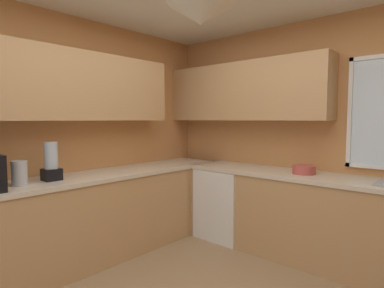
{
  "coord_description": "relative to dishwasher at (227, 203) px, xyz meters",
  "views": [
    {
      "loc": [
        1.35,
        -1.6,
        1.46
      ],
      "look_at": [
        -0.76,
        0.77,
        1.22
      ],
      "focal_mm": 29.67,
      "sensor_mm": 36.0,
      "label": 1
    }
  ],
  "objects": [
    {
      "name": "room_shell",
      "position": [
        0.55,
        -1.09,
        1.32
      ],
      "size": [
        3.88,
        3.99,
        2.62
      ],
      "color": "#C6844C",
      "rests_on": "ground_plane"
    },
    {
      "name": "kettle",
      "position": [
        -0.64,
        -2.17,
        0.58
      ],
      "size": [
        0.13,
        0.13,
        0.21
      ],
      "primitive_type": "cylinder",
      "color": "#B7B7BC",
      "rests_on": "counter_run_left"
    },
    {
      "name": "counter_run_left",
      "position": [
        -0.66,
        -1.59,
        0.02
      ],
      "size": [
        0.65,
        3.6,
        0.9
      ],
      "color": "tan",
      "rests_on": "ground_plane"
    },
    {
      "name": "dishwasher",
      "position": [
        0.0,
        0.0,
        0.0
      ],
      "size": [
        0.6,
        0.6,
        0.85
      ],
      "primitive_type": "cube",
      "color": "white",
      "rests_on": "ground_plane"
    },
    {
      "name": "blender_appliance",
      "position": [
        -0.66,
        -1.88,
        0.63
      ],
      "size": [
        0.15,
        0.15,
        0.36
      ],
      "color": "black",
      "rests_on": "counter_run_left"
    },
    {
      "name": "bowl",
      "position": [
        0.95,
        0.03,
        0.52
      ],
      "size": [
        0.23,
        0.23,
        0.09
      ],
      "primitive_type": "cylinder",
      "color": "#B74C42",
      "rests_on": "counter_run_back"
    },
    {
      "name": "counter_run_back",
      "position": [
        1.12,
        0.03,
        0.02
      ],
      "size": [
        2.97,
        0.65,
        0.9
      ],
      "color": "tan",
      "rests_on": "ground_plane"
    }
  ]
}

